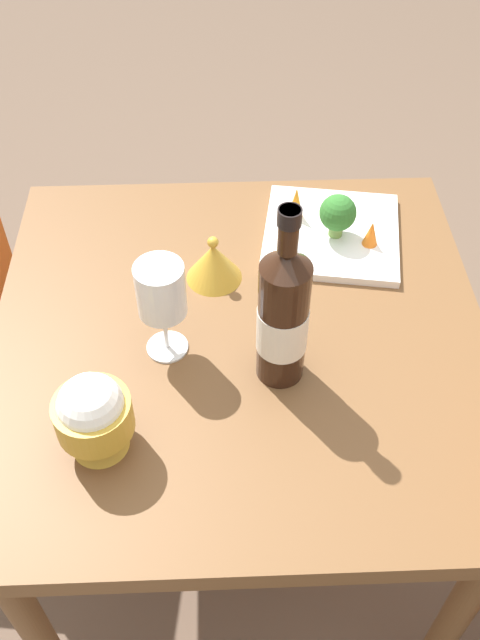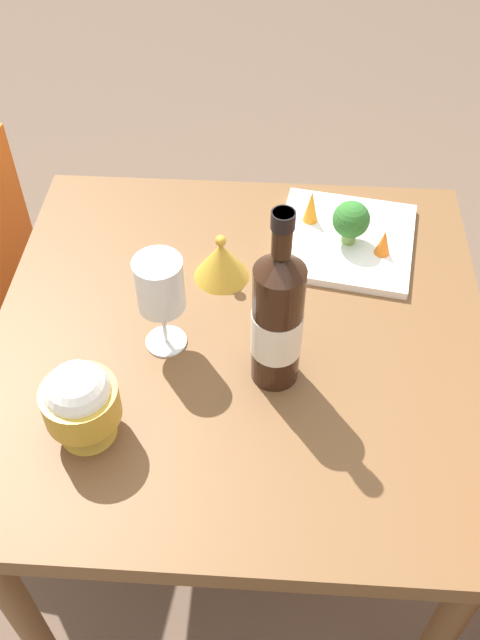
{
  "view_description": "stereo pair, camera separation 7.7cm",
  "coord_description": "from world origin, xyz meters",
  "views": [
    {
      "loc": [
        0.03,
        0.77,
        1.62
      ],
      "look_at": [
        0.0,
        0.0,
        0.78
      ],
      "focal_mm": 39.4,
      "sensor_mm": 36.0,
      "label": 1
    },
    {
      "loc": [
        -0.05,
        0.77,
        1.62
      ],
      "look_at": [
        0.0,
        0.0,
        0.78
      ],
      "focal_mm": 39.4,
      "sensor_mm": 36.0,
      "label": 2
    }
  ],
  "objects": [
    {
      "name": "ground_plane",
      "position": [
        0.0,
        0.0,
        0.0
      ],
      "size": [
        8.0,
        8.0,
        0.0
      ],
      "primitive_type": "plane",
      "color": "brown"
    },
    {
      "name": "carrot_garnish_right",
      "position": [
        -0.12,
        -0.28,
        0.8
      ],
      "size": [
        0.03,
        0.03,
        0.07
      ],
      "color": "orange",
      "rests_on": "serving_plate"
    },
    {
      "name": "carrot_garnish_left",
      "position": [
        -0.25,
        -0.19,
        0.79
      ],
      "size": [
        0.03,
        0.03,
        0.05
      ],
      "color": "orange",
      "rests_on": "serving_plate"
    },
    {
      "name": "broccoli_floret",
      "position": [
        -0.19,
        -0.22,
        0.81
      ],
      "size": [
        0.07,
        0.07,
        0.09
      ],
      "color": "#729E4C",
      "rests_on": "serving_plate"
    },
    {
      "name": "wine_glass",
      "position": [
        0.12,
        0.03,
        0.88
      ],
      "size": [
        0.08,
        0.08,
        0.18
      ],
      "color": "white",
      "rests_on": "dining_table"
    },
    {
      "name": "wine_bottle",
      "position": [
        -0.06,
        0.08,
        0.87
      ],
      "size": [
        0.08,
        0.08,
        0.32
      ],
      "color": "black",
      "rests_on": "dining_table"
    },
    {
      "name": "rice_bowl_lid",
      "position": [
        0.04,
        -0.13,
        0.78
      ],
      "size": [
        0.1,
        0.1,
        0.09
      ],
      "color": "gold",
      "rests_on": "dining_table"
    },
    {
      "name": "rice_bowl",
      "position": [
        0.21,
        0.21,
        0.82
      ],
      "size": [
        0.11,
        0.11,
        0.14
      ],
      "color": "gold",
      "rests_on": "dining_table"
    },
    {
      "name": "dining_table",
      "position": [
        0.0,
        0.0,
        0.65
      ],
      "size": [
        0.83,
        0.83,
        0.75
      ],
      "color": "brown",
      "rests_on": "ground_plane"
    },
    {
      "name": "serving_plate",
      "position": [
        -0.18,
        -0.23,
        0.75
      ],
      "size": [
        0.29,
        0.29,
        0.02
      ],
      "rotation": [
        0.0,
        0.0,
        -0.17
      ],
      "color": "white",
      "rests_on": "dining_table"
    }
  ]
}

